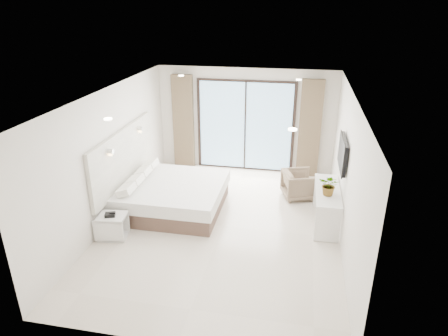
{
  "coord_description": "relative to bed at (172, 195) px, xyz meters",
  "views": [
    {
      "loc": [
        1.38,
        -6.88,
        4.24
      ],
      "look_at": [
        -0.05,
        0.4,
        1.11
      ],
      "focal_mm": 32.0,
      "sensor_mm": 36.0,
      "label": 1
    }
  ],
  "objects": [
    {
      "name": "phone",
      "position": [
        -0.77,
        -1.36,
        0.19
      ],
      "size": [
        0.23,
        0.2,
        0.06
      ],
      "primitive_type": "cube",
      "rotation": [
        0.0,
        0.0,
        0.33
      ],
      "color": "black",
      "rests_on": "nightstand"
    },
    {
      "name": "room_shell",
      "position": [
        1.02,
        0.29,
        1.26
      ],
      "size": [
        4.62,
        6.22,
        2.72
      ],
      "color": "silver",
      "rests_on": "ground"
    },
    {
      "name": "armchair",
      "position": [
        2.7,
        1.1,
        0.03
      ],
      "size": [
        0.82,
        0.85,
        0.7
      ],
      "primitive_type": "imported",
      "rotation": [
        0.0,
        0.0,
        1.89
      ],
      "color": "#7F6653",
      "rests_on": "ground"
    },
    {
      "name": "plant",
      "position": [
        3.26,
        -0.25,
        0.62
      ],
      "size": [
        0.51,
        0.53,
        0.33
      ],
      "primitive_type": "imported",
      "rotation": [
        0.0,
        0.0,
        -0.37
      ],
      "color": "#33662D",
      "rests_on": "console_desk"
    },
    {
      "name": "nightstand",
      "position": [
        -0.76,
        -1.33,
        -0.08
      ],
      "size": [
        0.57,
        0.49,
        0.47
      ],
      "rotation": [
        0.0,
        0.0,
        0.13
      ],
      "color": "white",
      "rests_on": "ground"
    },
    {
      "name": "ground",
      "position": [
        1.22,
        -0.52,
        -0.32
      ],
      "size": [
        6.2,
        6.2,
        0.0
      ],
      "primitive_type": "plane",
      "color": "beige",
      "rests_on": "ground"
    },
    {
      "name": "console_desk",
      "position": [
        3.26,
        -0.0,
        0.24
      ],
      "size": [
        0.48,
        1.54,
        0.77
      ],
      "color": "white",
      "rests_on": "ground"
    },
    {
      "name": "bed",
      "position": [
        0.0,
        0.0,
        0.0
      ],
      "size": [
        2.17,
        2.07,
        0.75
      ],
      "color": "brown",
      "rests_on": "ground"
    }
  ]
}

